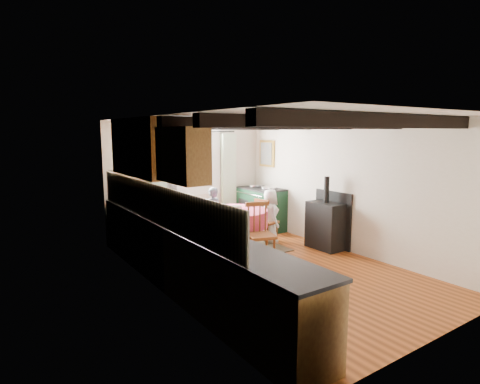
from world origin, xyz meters
TOP-DOWN VIEW (x-y plane):
  - floor at (0.00, 0.00)m, footprint 3.60×5.50m
  - ceiling at (0.00, 0.00)m, footprint 3.60×5.50m
  - wall_back at (0.00, 2.75)m, footprint 3.60×0.00m
  - wall_front at (0.00, -2.75)m, footprint 3.60×0.00m
  - wall_left at (-1.80, 0.00)m, footprint 0.00×5.50m
  - wall_right at (1.80, 0.00)m, footprint 0.00×5.50m
  - beam_a at (0.00, -2.00)m, footprint 3.60×0.16m
  - beam_b at (0.00, -1.00)m, footprint 3.60×0.16m
  - beam_c at (0.00, 0.00)m, footprint 3.60×0.16m
  - beam_d at (0.00, 1.00)m, footprint 3.60×0.16m
  - beam_e at (0.00, 2.00)m, footprint 3.60×0.16m
  - splash_left at (-1.78, 0.30)m, footprint 0.02×4.50m
  - splash_back at (-1.00, 2.73)m, footprint 1.40×0.02m
  - base_cabinet_left at (-1.50, 0.00)m, footprint 0.60×5.30m
  - base_cabinet_back at (-1.05, 2.45)m, footprint 1.30×0.60m
  - worktop_left at (-1.48, 0.00)m, footprint 0.64×5.30m
  - worktop_back at (-1.05, 2.43)m, footprint 1.30×0.64m
  - wall_cabinet_glass at (-1.63, 1.20)m, footprint 0.34×1.80m
  - wall_cabinet_solid at (-1.63, -0.30)m, footprint 0.34×0.90m
  - window_frame at (0.10, 2.73)m, footprint 1.34×0.03m
  - window_pane at (0.10, 2.74)m, footprint 1.20×0.01m
  - curtain_left at (-0.75, 2.65)m, footprint 0.35×0.10m
  - curtain_right at (0.95, 2.65)m, footprint 0.35×0.10m
  - curtain_rod at (0.10, 2.65)m, footprint 2.00×0.03m
  - wall_picture at (1.77, 2.30)m, footprint 0.04×0.50m
  - wall_plate at (1.05, 2.72)m, footprint 0.30×0.02m
  - rug at (0.11, 1.17)m, footprint 1.79×1.39m
  - dining_table at (0.11, 1.17)m, footprint 1.26×1.26m
  - chair_near at (0.06, 0.27)m, footprint 0.55×0.56m
  - chair_left at (-0.76, 1.19)m, footprint 0.46×0.44m
  - chair_right at (0.94, 1.24)m, footprint 0.46×0.45m
  - aga_range at (1.47, 2.10)m, footprint 0.68×1.05m
  - cast_iron_stove at (1.58, 0.26)m, footprint 0.41×0.69m
  - child_far at (0.08, 1.90)m, footprint 0.43×0.31m
  - child_right at (1.01, 1.22)m, footprint 0.45×0.59m
  - bowl_a at (0.02, 1.54)m, footprint 0.28×0.28m
  - bowl_b at (0.18, 1.18)m, footprint 0.27×0.27m
  - cup at (0.03, 1.11)m, footprint 0.13×0.13m
  - canister_tall at (-1.36, 2.51)m, footprint 0.15×0.15m
  - canister_wide at (-1.00, 2.46)m, footprint 0.17×0.17m

SIDE VIEW (x-z plane):
  - floor at x=0.00m, z-range 0.00..0.00m
  - rug at x=0.11m, z-range 0.00..0.01m
  - dining_table at x=0.11m, z-range 0.00..0.76m
  - base_cabinet_left at x=-1.50m, z-range 0.00..0.88m
  - base_cabinet_back at x=-1.05m, z-range 0.00..0.88m
  - chair_right at x=0.94m, z-range 0.00..0.89m
  - aga_range at x=1.47m, z-range 0.00..0.97m
  - chair_left at x=-0.76m, z-range 0.00..1.01m
  - chair_near at x=0.06m, z-range 0.00..1.02m
  - child_right at x=1.01m, z-range 0.00..1.06m
  - child_far at x=0.08m, z-range 0.00..1.10m
  - cast_iron_stove at x=1.58m, z-range 0.00..1.37m
  - bowl_a at x=0.02m, z-range 0.76..0.81m
  - bowl_b at x=0.18m, z-range 0.76..0.82m
  - cup at x=0.03m, z-range 0.76..0.85m
  - worktop_left at x=-1.48m, z-range 0.88..0.92m
  - worktop_back at x=-1.05m, z-range 0.88..0.92m
  - canister_wide at x=-1.00m, z-range 0.92..1.11m
  - canister_tall at x=-1.36m, z-range 0.92..1.18m
  - curtain_left at x=-0.75m, z-range 0.05..2.15m
  - curtain_right at x=0.95m, z-range 0.05..2.15m
  - wall_back at x=0.00m, z-range 0.00..2.40m
  - wall_front at x=0.00m, z-range 0.00..2.40m
  - wall_left at x=-1.80m, z-range 0.00..2.40m
  - wall_right at x=1.80m, z-range 0.00..2.40m
  - splash_left at x=-1.78m, z-range 0.92..1.48m
  - splash_back at x=-1.00m, z-range 0.92..1.48m
  - window_frame at x=0.10m, z-range 0.83..2.37m
  - window_pane at x=0.10m, z-range 0.90..2.30m
  - wall_picture at x=1.77m, z-range 1.40..2.00m
  - wall_plate at x=1.05m, z-range 1.55..1.85m
  - wall_cabinet_solid at x=-1.63m, z-range 1.55..2.25m
  - wall_cabinet_glass at x=-1.63m, z-range 1.50..2.40m
  - curtain_rod at x=0.10m, z-range 2.19..2.22m
  - beam_a at x=0.00m, z-range 2.23..2.39m
  - beam_b at x=0.00m, z-range 2.23..2.39m
  - beam_c at x=0.00m, z-range 2.23..2.39m
  - beam_d at x=0.00m, z-range 2.23..2.39m
  - beam_e at x=0.00m, z-range 2.23..2.39m
  - ceiling at x=0.00m, z-range 2.40..2.40m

